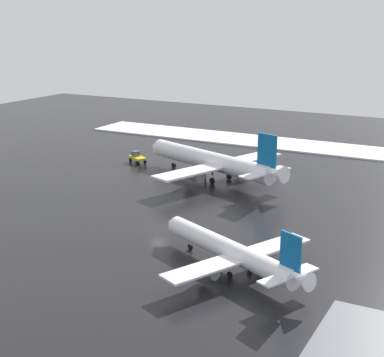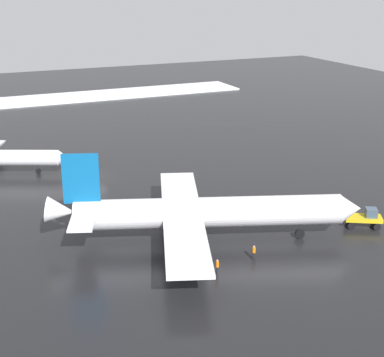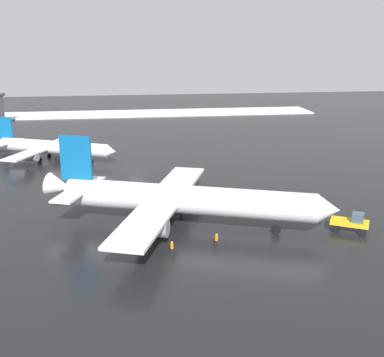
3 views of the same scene
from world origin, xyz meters
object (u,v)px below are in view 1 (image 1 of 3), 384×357
Objects in this scene: airplane_parked_portside at (213,161)px; airplane_far_rear at (232,251)px; ground_crew_by_nose_gear at (205,178)px; ground_crew_mid_apron at (213,165)px; ground_crew_near_tug at (239,167)px; pushback_tug at (137,157)px.

airplane_parked_portside reaches higher than airplane_far_rear.
airplane_far_rear is 41.49m from ground_crew_by_nose_gear.
ground_crew_by_nose_gear is (-9.60, -3.03, 0.00)m from ground_crew_mid_apron.
ground_crew_near_tug is 11.28m from ground_crew_by_nose_gear.
airplane_far_rear is at bearing -27.05° from ground_crew_near_tug.
ground_crew_by_nose_gear is at bearing -169.69° from pushback_tug.
airplane_far_rear reaches higher than ground_crew_by_nose_gear.
pushback_tug reaches higher than ground_crew_mid_apron.
ground_crew_near_tug and ground_crew_by_nose_gear have the same top height.
ground_crew_by_nose_gear is at bearing -126.37° from ground_crew_mid_apron.
ground_crew_by_nose_gear is (-11.04, 2.29, 0.00)m from ground_crew_near_tug.
ground_crew_near_tug is (3.85, -22.97, -0.31)m from pushback_tug.
ground_crew_mid_apron is 1.00× the size of ground_crew_by_nose_gear.
airplane_parked_portside is at bearing -13.31° from ground_crew_by_nose_gear.
ground_crew_near_tug is 1.00× the size of ground_crew_by_nose_gear.
ground_crew_near_tug and ground_crew_mid_apron have the same top height.
airplane_far_rear is 15.06× the size of ground_crew_by_nose_gear.
ground_crew_near_tug is 5.51m from ground_crew_mid_apron.
ground_crew_near_tug is (46.39, 19.37, -1.71)m from airplane_far_rear.
ground_crew_near_tug is (8.37, -1.96, -2.76)m from airplane_parked_portside.
pushback_tug is at bearing 64.37° from ground_crew_by_nose_gear.
airplane_far_rear is 15.06× the size of ground_crew_mid_apron.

